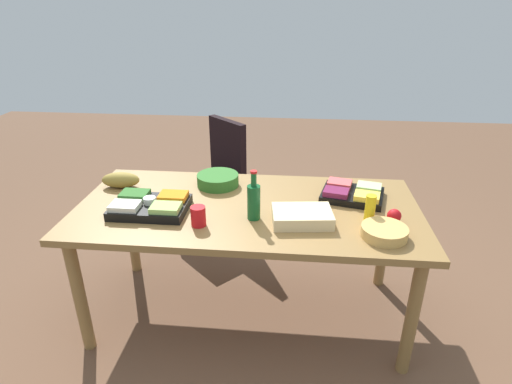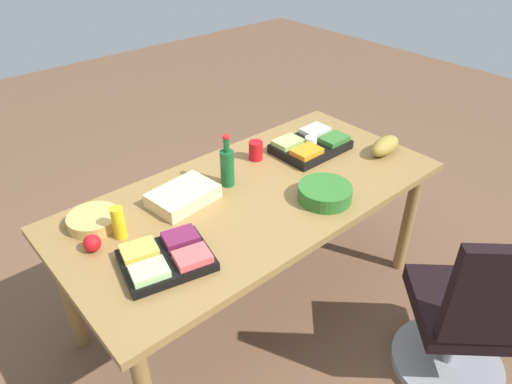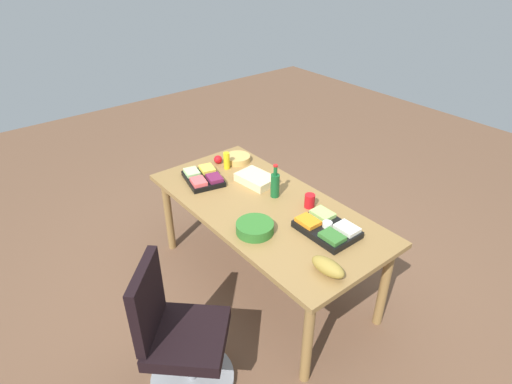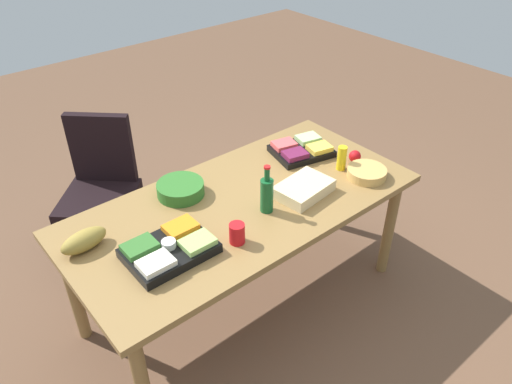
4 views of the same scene
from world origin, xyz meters
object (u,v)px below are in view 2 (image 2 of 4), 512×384
object	(u,v)px
conference_table	(254,205)
salad_bowl	(325,193)
office_chair	(467,325)
mustard_bottle	(119,223)
chip_bowl	(94,220)
sheet_cake	(183,196)
red_solo_cup	(256,150)
bread_loaf	(385,146)
fruit_platter	(166,258)
veggie_tray	(311,145)
wine_bottle	(227,166)
apple_red	(92,243)

from	to	relation	value
conference_table	salad_bowl	world-z (taller)	salad_bowl
office_chair	salad_bowl	distance (m)	0.90
mustard_bottle	office_chair	bearing A→B (deg)	-46.64
mustard_bottle	chip_bowl	distance (m)	0.17
conference_table	sheet_cake	distance (m)	0.38
red_solo_cup	salad_bowl	bearing A→B (deg)	-90.91
bread_loaf	fruit_platter	distance (m)	1.47
veggie_tray	mustard_bottle	xyz separation A→B (m)	(-1.23, 0.00, 0.04)
veggie_tray	mustard_bottle	size ratio (longest dim) A/B	2.70
sheet_cake	wine_bottle	world-z (taller)	wine_bottle
salad_bowl	wine_bottle	xyz separation A→B (m)	(-0.28, 0.43, 0.07)
veggie_tray	fruit_platter	xyz separation A→B (m)	(-1.17, -0.29, -0.00)
conference_table	wine_bottle	bearing A→B (deg)	109.44
conference_table	sheet_cake	size ratio (longest dim) A/B	6.26
office_chair	sheet_cake	xyz separation A→B (m)	(-0.74, 1.21, 0.44)
chip_bowl	bread_loaf	bearing A→B (deg)	-16.63
office_chair	veggie_tray	size ratio (longest dim) A/B	2.34
office_chair	sheet_cake	world-z (taller)	office_chair
mustard_bottle	veggie_tray	bearing A→B (deg)	-0.15
veggie_tray	mustard_bottle	world-z (taller)	mustard_bottle
conference_table	veggie_tray	bearing A→B (deg)	12.24
conference_table	apple_red	xyz separation A→B (m)	(-0.81, 0.12, 0.12)
salad_bowl	sheet_cake	xyz separation A→B (m)	(-0.54, 0.44, -0.00)
conference_table	veggie_tray	world-z (taller)	veggie_tray
bread_loaf	wine_bottle	distance (m)	0.96
chip_bowl	wine_bottle	bearing A→B (deg)	-10.93
chip_bowl	red_solo_cup	bearing A→B (deg)	-1.56
apple_red	mustard_bottle	bearing A→B (deg)	1.95
salad_bowl	bread_loaf	world-z (taller)	bread_loaf
office_chair	apple_red	distance (m)	1.75
veggie_tray	fruit_platter	world-z (taller)	veggie_tray
bread_loaf	conference_table	bearing A→B (deg)	167.26
conference_table	apple_red	distance (m)	0.83
conference_table	chip_bowl	bearing A→B (deg)	159.11
sheet_cake	fruit_platter	xyz separation A→B (m)	(-0.31, -0.33, -0.00)
apple_red	chip_bowl	distance (m)	0.18
salad_bowl	bread_loaf	xyz separation A→B (m)	(0.62, 0.09, 0.01)
apple_red	chip_bowl	size ratio (longest dim) A/B	0.32
apple_red	bread_loaf	bearing A→B (deg)	-10.51
office_chair	red_solo_cup	size ratio (longest dim) A/B	8.96
conference_table	sheet_cake	xyz separation A→B (m)	(-0.32, 0.17, 0.12)
veggie_tray	fruit_platter	size ratio (longest dim) A/B	1.01
red_solo_cup	veggie_tray	distance (m)	0.34
office_chair	bread_loaf	size ratio (longest dim) A/B	4.11
salad_bowl	bread_loaf	distance (m)	0.62
salad_bowl	sheet_cake	size ratio (longest dim) A/B	0.84
sheet_cake	veggie_tray	bearing A→B (deg)	-3.18
sheet_cake	chip_bowl	distance (m)	0.43
office_chair	conference_table	bearing A→B (deg)	111.86
red_solo_cup	apple_red	distance (m)	1.06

